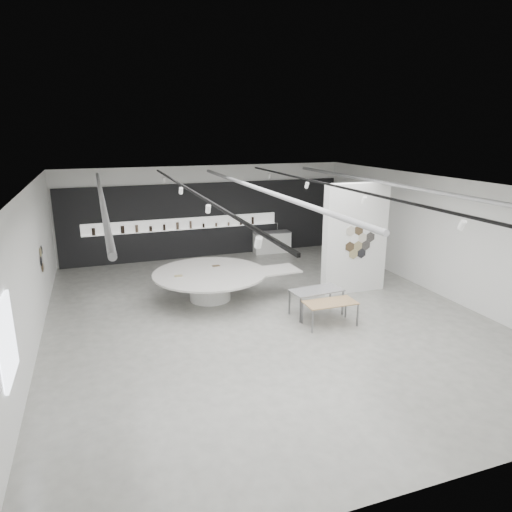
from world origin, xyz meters
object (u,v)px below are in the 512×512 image
object	(u,v)px
sample_table_stone	(316,292)
kitchen_counter	(272,242)
partition_column	(355,239)
display_island	(212,282)
sample_table_wood	(330,304)

from	to	relation	value
sample_table_stone	kitchen_counter	world-z (taller)	kitchen_counter
partition_column	sample_table_stone	xyz separation A→B (m)	(-2.06, -1.40, -1.10)
sample_table_stone	display_island	bearing A→B (deg)	138.88
display_island	sample_table_wood	world-z (taller)	display_island
partition_column	sample_table_stone	world-z (taller)	partition_column
display_island	sample_table_stone	world-z (taller)	display_island
display_island	sample_table_stone	bearing A→B (deg)	-43.79
partition_column	kitchen_counter	distance (m)	5.75
partition_column	sample_table_wood	distance (m)	3.22
kitchen_counter	sample_table_stone	bearing A→B (deg)	-97.85
sample_table_wood	partition_column	bearing A→B (deg)	47.17
sample_table_wood	kitchen_counter	bearing A→B (deg)	80.33
display_island	sample_table_wood	distance (m)	3.95
display_island	sample_table_wood	bearing A→B (deg)	-52.32
partition_column	sample_table_stone	size ratio (longest dim) A/B	2.34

